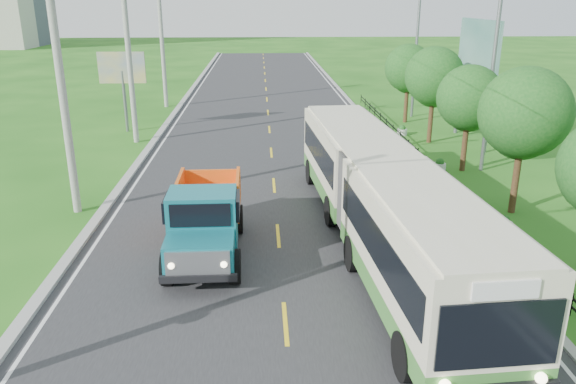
{
  "coord_description": "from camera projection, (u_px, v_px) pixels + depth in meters",
  "views": [
    {
      "loc": [
        -0.59,
        -13.34,
        8.44
      ],
      "look_at": [
        0.35,
        5.55,
        1.9
      ],
      "focal_mm": 35.0,
      "sensor_mm": 36.0,
      "label": 1
    }
  ],
  "objects": [
    {
      "name": "ground",
      "position": [
        285.0,
        324.0,
        15.38
      ],
      "size": [
        240.0,
        240.0,
        0.0
      ],
      "primitive_type": "plane",
      "color": "#1D5714",
      "rests_on": "ground"
    },
    {
      "name": "road",
      "position": [
        271.0,
        144.0,
        34.25
      ],
      "size": [
        14.0,
        120.0,
        0.02
      ],
      "primitive_type": "cube",
      "color": "#28282B",
      "rests_on": "ground"
    },
    {
      "name": "curb_left",
      "position": [
        152.0,
        144.0,
        33.89
      ],
      "size": [
        0.4,
        120.0,
        0.15
      ],
      "primitive_type": "cube",
      "color": "#9E9E99",
      "rests_on": "ground"
    },
    {
      "name": "curb_right",
      "position": [
        386.0,
        142.0,
        34.58
      ],
      "size": [
        0.3,
        120.0,
        0.1
      ],
      "primitive_type": "cube",
      "color": "#9E9E99",
      "rests_on": "ground"
    },
    {
      "name": "edge_line_left",
      "position": [
        161.0,
        145.0,
        33.94
      ],
      "size": [
        0.12,
        120.0,
        0.0
      ],
      "primitive_type": "cube",
      "color": "silver",
      "rests_on": "road"
    },
    {
      "name": "edge_line_right",
      "position": [
        378.0,
        143.0,
        34.56
      ],
      "size": [
        0.12,
        120.0,
        0.0
      ],
      "primitive_type": "cube",
      "color": "silver",
      "rests_on": "road"
    },
    {
      "name": "centre_dash",
      "position": [
        285.0,
        323.0,
        15.37
      ],
      "size": [
        0.12,
        2.2,
        0.0
      ],
      "primitive_type": "cube",
      "color": "yellow",
      "rests_on": "road"
    },
    {
      "name": "railing_right",
      "position": [
        428.0,
        165.0,
        28.87
      ],
      "size": [
        0.04,
        40.0,
        0.6
      ],
      "primitive_type": "cube",
      "color": "black",
      "rests_on": "ground"
    },
    {
      "name": "pole_near",
      "position": [
        63.0,
        89.0,
        21.82
      ],
      "size": [
        3.51,
        0.32,
        10.0
      ],
      "color": "gray",
      "rests_on": "ground"
    },
    {
      "name": "pole_mid",
      "position": [
        130.0,
        58.0,
        33.15
      ],
      "size": [
        3.51,
        0.32,
        10.0
      ],
      "color": "gray",
      "rests_on": "ground"
    },
    {
      "name": "pole_far",
      "position": [
        163.0,
        43.0,
        44.47
      ],
      "size": [
        3.51,
        0.32,
        10.0
      ],
      "color": "gray",
      "rests_on": "ground"
    },
    {
      "name": "tree_third",
      "position": [
        524.0,
        117.0,
        22.22
      ],
      "size": [
        3.6,
        3.62,
        6.0
      ],
      "color": "#382314",
      "rests_on": "ground"
    },
    {
      "name": "tree_fourth",
      "position": [
        469.0,
        101.0,
        28.02
      ],
      "size": [
        3.24,
        3.31,
        5.4
      ],
      "color": "#382314",
      "rests_on": "ground"
    },
    {
      "name": "tree_fifth",
      "position": [
        434.0,
        79.0,
        33.59
      ],
      "size": [
        3.48,
        3.52,
        5.8
      ],
      "color": "#382314",
      "rests_on": "ground"
    },
    {
      "name": "tree_back",
      "position": [
        409.0,
        70.0,
        39.32
      ],
      "size": [
        3.3,
        3.36,
        5.5
      ],
      "color": "#382314",
      "rests_on": "ground"
    },
    {
      "name": "streetlight_mid",
      "position": [
        489.0,
        75.0,
        27.49
      ],
      "size": [
        3.02,
        0.2,
        9.07
      ],
      "color": "slate",
      "rests_on": "ground"
    },
    {
      "name": "streetlight_far",
      "position": [
        414.0,
        50.0,
        40.7
      ],
      "size": [
        3.02,
        0.2,
        9.07
      ],
      "color": "slate",
      "rests_on": "ground"
    },
    {
      "name": "planter_near",
      "position": [
        504.0,
        225.0,
        21.35
      ],
      "size": [
        0.64,
        0.64,
        0.67
      ],
      "color": "silver",
      "rests_on": "ground"
    },
    {
      "name": "planter_mid",
      "position": [
        440.0,
        165.0,
        28.9
      ],
      "size": [
        0.64,
        0.64,
        0.67
      ],
      "color": "silver",
      "rests_on": "ground"
    },
    {
      "name": "planter_far",
      "position": [
        402.0,
        131.0,
        36.45
      ],
      "size": [
        0.64,
        0.64,
        0.67
      ],
      "color": "silver",
      "rests_on": "ground"
    },
    {
      "name": "billboard_left",
      "position": [
        122.0,
        73.0,
        36.32
      ],
      "size": [
        3.0,
        0.2,
        5.2
      ],
      "color": "slate",
      "rests_on": "ground"
    },
    {
      "name": "billboard_right",
      "position": [
        478.0,
        54.0,
        33.09
      ],
      "size": [
        0.24,
        6.0,
        7.3
      ],
      "color": "slate",
      "rests_on": "ground"
    },
    {
      "name": "bus",
      "position": [
        380.0,
        193.0,
        19.43
      ],
      "size": [
        3.93,
        17.85,
        3.42
      ],
      "rotation": [
        0.0,
        0.0,
        0.06
      ],
      "color": "#3E8033",
      "rests_on": "ground"
    },
    {
      "name": "dump_truck",
      "position": [
        205.0,
        215.0,
        19.1
      ],
      "size": [
        2.49,
        6.18,
        2.58
      ],
      "rotation": [
        0.0,
        0.0,
        0.01
      ],
      "color": "#136976",
      "rests_on": "ground"
    }
  ]
}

